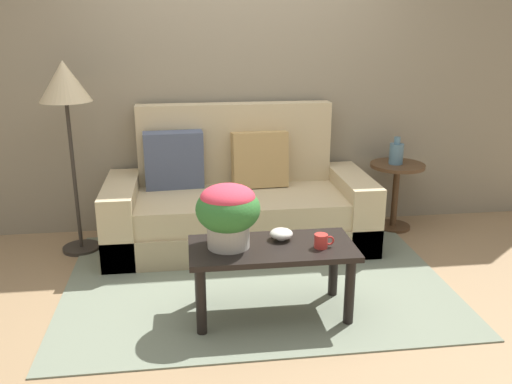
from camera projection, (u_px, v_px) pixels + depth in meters
name	position (u px, v px, depth m)	size (l,w,h in m)	color
ground_plane	(256.00, 283.00, 3.85)	(14.00, 14.00, 0.00)	#997A56
wall_back	(237.00, 75.00, 4.62)	(6.40, 0.12, 2.68)	gray
area_rug	(256.00, 280.00, 3.89)	(2.66, 1.93, 0.01)	gray
couch	(238.00, 205.00, 4.48)	(2.13, 0.89, 1.12)	tan
coffee_table	(272.00, 258.00, 3.34)	(1.02, 0.49, 0.47)	black
side_table	(396.00, 184.00, 4.76)	(0.47, 0.47, 0.59)	#4C331E
floor_lamp	(65.00, 93.00, 4.03)	(0.39, 0.39, 1.51)	#2D2823
potted_plant	(228.00, 210.00, 3.23)	(0.39, 0.39, 0.39)	#B7B2A8
coffee_mug	(322.00, 241.00, 3.27)	(0.12, 0.08, 0.09)	red
snack_bowl	(281.00, 234.00, 3.39)	(0.15, 0.15, 0.07)	silver
table_vase	(396.00, 153.00, 4.68)	(0.12, 0.12, 0.24)	slate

